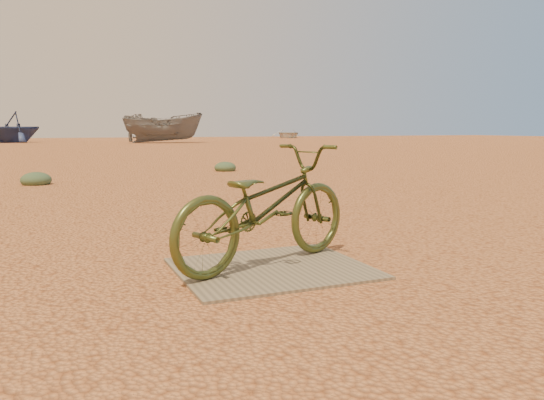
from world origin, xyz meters
name	(u,v)px	position (x,y,z in m)	size (l,w,h in m)	color
ground	(216,281)	(0.00, 0.00, 0.00)	(120.00, 120.00, 0.00)	#D8864D
plywood_board	(272,268)	(0.50, 0.12, 0.01)	(1.46, 1.22, 0.02)	#827256
bicycle	(266,206)	(0.48, 0.21, 0.50)	(0.63, 1.81, 0.95)	#465021
boat_far_left	(12,127)	(-3.41, 40.99, 1.17)	(3.85, 4.46, 2.35)	navy
boat_mid_right	(163,128)	(6.90, 35.91, 1.12)	(2.18, 5.79, 2.24)	slate
boat_far_right	(288,134)	(23.74, 50.43, 0.47)	(3.27, 4.58, 0.95)	silver
kale_a	(36,184)	(-1.32, 7.74, 0.00)	(0.58, 0.58, 0.32)	#4D5F41
kale_b	(225,171)	(3.13, 9.45, 0.00)	(0.56, 0.56, 0.31)	#4D5F41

